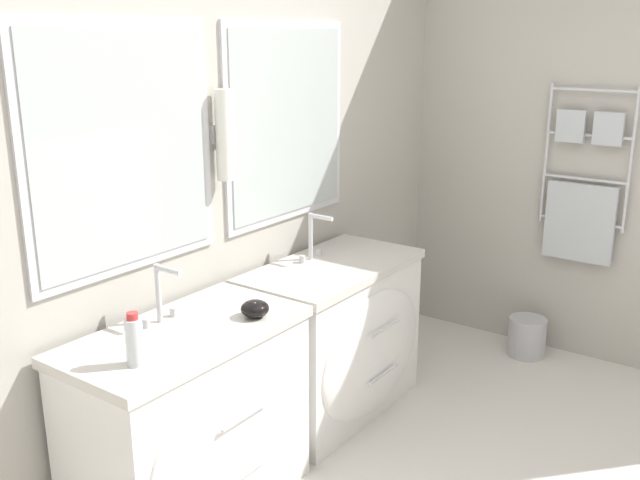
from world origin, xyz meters
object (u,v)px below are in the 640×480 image
(toiletry_bottle, at_px, (134,341))
(waste_bin, at_px, (527,336))
(amenity_bowl, at_px, (255,309))
(vanity_left, at_px, (195,422))
(vanity_right, at_px, (338,338))

(toiletry_bottle, height_order, waste_bin, toiletry_bottle)
(amenity_bowl, distance_m, waste_bin, 2.11)
(vanity_left, relative_size, toiletry_bottle, 5.09)
(vanity_left, bearing_deg, toiletry_bottle, -170.43)
(toiletry_bottle, xyz_separation_m, waste_bin, (2.50, -0.51, -0.75))
(vanity_right, xyz_separation_m, amenity_bowl, (-0.73, -0.10, 0.42))
(vanity_left, xyz_separation_m, waste_bin, (2.20, -0.56, -0.28))
(amenity_bowl, height_order, waste_bin, amenity_bowl)
(vanity_right, xyz_separation_m, waste_bin, (1.21, -0.56, -0.28))
(amenity_bowl, bearing_deg, toiletry_bottle, 174.85)
(toiletry_bottle, relative_size, amenity_bowl, 1.66)
(vanity_left, xyz_separation_m, amenity_bowl, (0.26, -0.10, 0.42))
(toiletry_bottle, distance_m, waste_bin, 2.66)
(toiletry_bottle, bearing_deg, vanity_right, 2.27)
(vanity_left, height_order, vanity_right, same)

